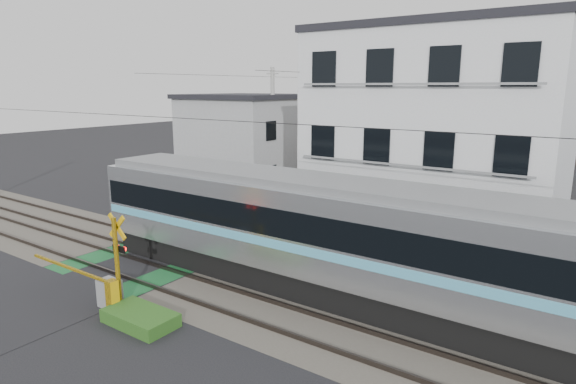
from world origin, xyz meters
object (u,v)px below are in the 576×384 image
Objects in this scene: crossing_signal_near at (109,287)px; crossing_signal_far at (174,213)px; apartment_block at (441,136)px; pedestrian at (409,156)px.

crossing_signal_near and crossing_signal_far have the same top height.
crossing_signal_near is 14.95m from apartment_block.
crossing_signal_far is 13.14m from apartment_block.
crossing_signal_near is 32.47m from pedestrian.
crossing_signal_far is 0.46× the size of apartment_block.
apartment_block is 21.40m from pedestrian.
apartment_block is (5.91, 13.15, 3.94)m from crossing_signal_near.
pedestrian is (-8.63, 19.21, -3.80)m from apartment_block.
crossing_signal_near is 8.95m from crossing_signal_far.
apartment_block is at bearing 124.14° from pedestrian.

